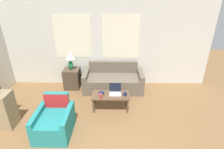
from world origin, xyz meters
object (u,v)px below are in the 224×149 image
(table_lamp, at_px, (70,58))
(cup_yellow, at_px, (101,96))
(coffee_table, at_px, (111,96))
(cup_navy, at_px, (125,94))
(laptop, at_px, (115,91))
(couch, at_px, (113,81))
(armchair, at_px, (55,122))
(snack_bowl, at_px, (101,93))

(table_lamp, height_order, cup_yellow, table_lamp)
(coffee_table, height_order, cup_navy, cup_navy)
(laptop, bearing_deg, cup_navy, -22.24)
(couch, height_order, table_lamp, table_lamp)
(armchair, height_order, laptop, armchair)
(coffee_table, xyz_separation_m, laptop, (0.11, 0.06, 0.11))
(armchair, bearing_deg, laptop, 35.15)
(couch, relative_size, cup_navy, 20.64)
(armchair, distance_m, coffee_table, 1.46)
(laptop, distance_m, cup_navy, 0.27)
(cup_navy, distance_m, snack_bowl, 0.60)
(coffee_table, bearing_deg, cup_yellow, -146.39)
(armchair, relative_size, coffee_table, 0.87)
(cup_yellow, bearing_deg, snack_bowl, 89.07)
(laptop, relative_size, cup_yellow, 2.86)
(snack_bowl, bearing_deg, cup_yellow, -90.93)
(couch, distance_m, armchair, 2.26)
(armchair, distance_m, snack_bowl, 1.31)
(snack_bowl, bearing_deg, armchair, -136.88)
(coffee_table, bearing_deg, armchair, -144.22)
(table_lamp, bearing_deg, couch, -3.67)
(couch, xyz_separation_m, coffee_table, (-0.06, -1.04, 0.10))
(armchair, distance_m, laptop, 1.60)
(armchair, relative_size, cup_navy, 9.50)
(couch, distance_m, snack_bowl, 1.06)
(couch, xyz_separation_m, cup_navy, (0.31, -1.08, 0.19))
(coffee_table, distance_m, cup_navy, 0.38)
(armchair, bearing_deg, couch, 56.82)
(laptop, distance_m, cup_yellow, 0.41)
(coffee_table, height_order, snack_bowl, snack_bowl)
(coffee_table, bearing_deg, couch, 86.83)
(armchair, bearing_deg, cup_yellow, 36.31)
(couch, distance_m, laptop, 1.00)
(cup_navy, xyz_separation_m, cup_yellow, (-0.60, -0.12, 0.01))
(laptop, xyz_separation_m, cup_navy, (0.25, -0.10, -0.01))
(coffee_table, distance_m, laptop, 0.17)
(cup_yellow, height_order, snack_bowl, cup_yellow)
(coffee_table, bearing_deg, table_lamp, 137.65)
(laptop, bearing_deg, table_lamp, 141.75)
(couch, relative_size, coffee_table, 1.90)
(cup_yellow, bearing_deg, table_lamp, 127.85)
(table_lamp, bearing_deg, armchair, -88.40)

